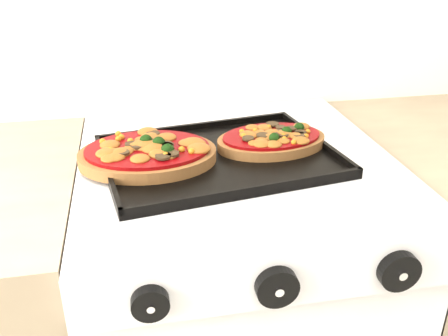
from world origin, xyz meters
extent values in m
cube|color=silver|center=(0.00, 1.70, 0.46)|extent=(0.60, 0.60, 0.91)
cube|color=silver|center=(0.00, 1.39, 0.85)|extent=(0.60, 0.02, 0.09)
cylinder|color=black|center=(-0.18, 1.37, 0.85)|extent=(0.05, 0.02, 0.05)
cylinder|color=black|center=(-0.01, 1.37, 0.85)|extent=(0.06, 0.02, 0.06)
cylinder|color=black|center=(0.18, 1.37, 0.85)|extent=(0.06, 0.02, 0.06)
cube|color=black|center=(-0.03, 1.67, 0.92)|extent=(0.46, 0.37, 0.02)
camera|label=1|loc=(-0.19, 0.84, 1.31)|focal=40.00mm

